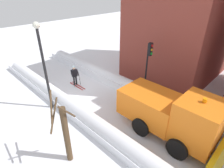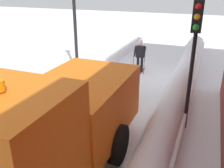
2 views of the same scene
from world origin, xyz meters
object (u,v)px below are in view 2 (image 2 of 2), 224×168
skier (140,54)px  plow_truck (55,127)px  street_lamp (74,3)px  traffic_light_pole (194,43)px

skier → plow_truck: bearing=92.4°
street_lamp → plow_truck: bearing=115.6°
traffic_light_pole → street_lamp: street_lamp is taller
skier → traffic_light_pole: 6.24m
street_lamp → skier: bearing=-153.7°
traffic_light_pole → plow_truck: bearing=53.0°
plow_truck → skier: size_ratio=3.31×
skier → traffic_light_pole: traffic_light_pole is taller
plow_truck → street_lamp: bearing=-64.4°
skier → street_lamp: (3.04, 1.50, 2.63)m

